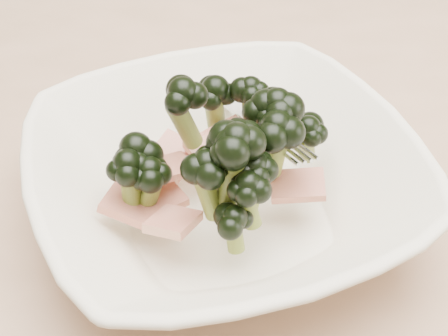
{
  "coord_description": "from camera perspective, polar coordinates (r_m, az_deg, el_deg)",
  "views": [
    {
      "loc": [
        -0.09,
        -0.42,
        1.11
      ],
      "look_at": [
        -0.09,
        -0.05,
        0.8
      ],
      "focal_mm": 50.0,
      "sensor_mm": 36.0,
      "label": 1
    }
  ],
  "objects": [
    {
      "name": "broccoli_dish",
      "position": [
        0.48,
        -0.02,
        -0.77
      ],
      "size": [
        0.38,
        0.38,
        0.13
      ],
      "color": "beige",
      "rests_on": "dining_table"
    },
    {
      "name": "dining_table",
      "position": [
        0.63,
        8.0,
        -7.02
      ],
      "size": [
        1.2,
        0.8,
        0.75
      ],
      "color": "tan",
      "rests_on": "ground"
    }
  ]
}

